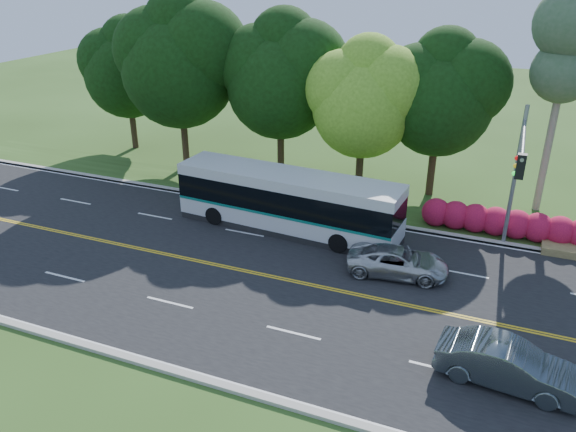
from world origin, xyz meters
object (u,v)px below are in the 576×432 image
at_px(traffic_signal, 517,167).
at_px(sedan, 508,364).
at_px(suv, 398,262).
at_px(transit_bus, 287,202).

xyz_separation_m(traffic_signal, sedan, (0.57, -8.80, -3.89)).
xyz_separation_m(traffic_signal, suv, (-4.28, -3.05, -4.03)).
bearing_deg(traffic_signal, sedan, -86.29).
relative_size(transit_bus, sedan, 2.60).
relative_size(traffic_signal, transit_bus, 0.59).
height_order(traffic_signal, transit_bus, traffic_signal).
distance_m(transit_bus, sedan, 13.84).
height_order(traffic_signal, sedan, traffic_signal).
distance_m(traffic_signal, transit_bus, 11.06).
bearing_deg(transit_bus, sedan, -31.96).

